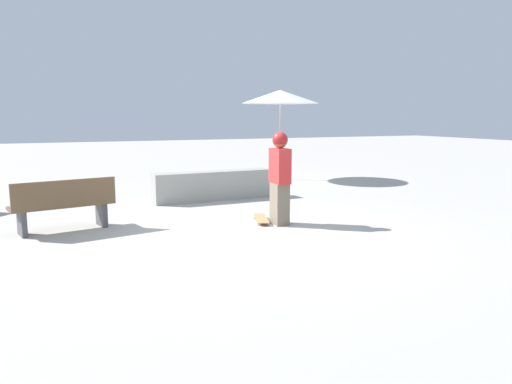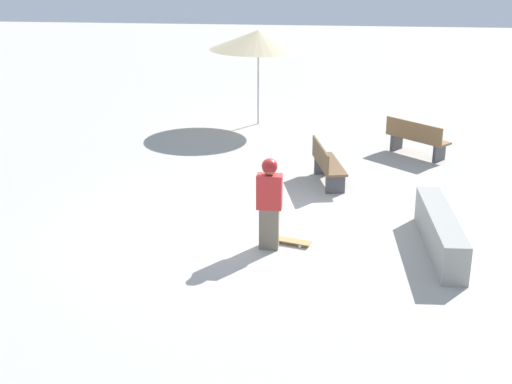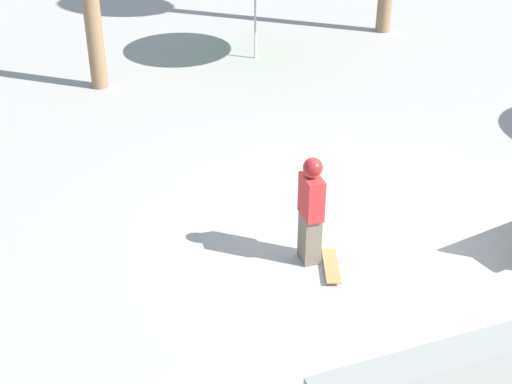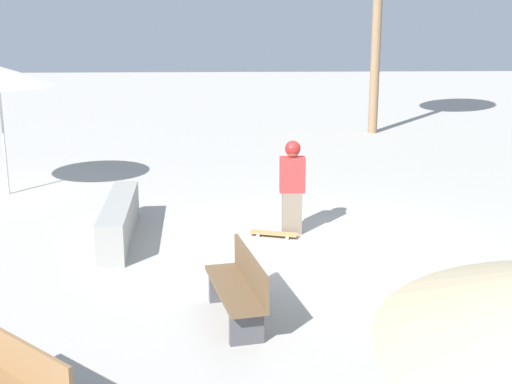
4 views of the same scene
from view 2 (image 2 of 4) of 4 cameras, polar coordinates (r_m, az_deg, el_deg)
The scene contains 7 objects.
ground_plane at distance 12.98m, azimuth -0.02°, elevation -2.78°, with size 60.00×60.00×0.00m, color #ADA8A0.
skater_main at distance 11.81m, azimuth 1.07°, elevation -0.69°, with size 0.42×0.26×1.58m.
skateboard at distance 12.28m, azimuth 2.59°, elevation -3.87°, with size 0.82×0.43×0.07m.
concrete_ledge at distance 12.33m, azimuth 14.52°, elevation -3.12°, with size 0.53×2.74×0.64m.
bench_near at distance 17.40m, azimuth 12.72°, elevation 4.20°, with size 1.47×1.41×0.85m.
bench_far at distance 15.14m, azimuth 5.67°, elevation 2.22°, with size 0.77×1.66×0.85m.
shade_umbrella_tan at distance 19.56m, azimuth 0.18°, elevation 12.09°, with size 2.65×2.65×2.58m.
Camera 2 is at (1.22, -11.90, 5.03)m, focal length 50.00 mm.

